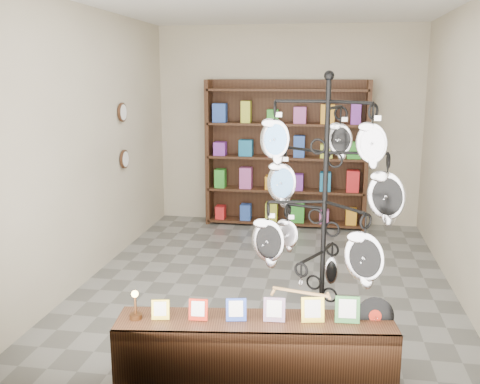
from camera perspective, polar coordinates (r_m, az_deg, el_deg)
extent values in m
plane|color=slate|center=(6.16, 3.00, -9.20)|extent=(5.00, 5.00, 0.00)
plane|color=beige|center=(8.25, 5.10, 7.02)|extent=(4.00, 0.00, 4.00)
plane|color=beige|center=(3.34, -1.57, -0.79)|extent=(4.00, 0.00, 4.00)
plane|color=beige|center=(6.31, -15.26, 5.01)|extent=(0.00, 5.00, 5.00)
plane|color=beige|center=(5.91, 22.88, 3.99)|extent=(0.00, 5.00, 5.00)
plane|color=white|center=(5.77, 3.35, 19.70)|extent=(5.00, 5.00, 0.00)
cylinder|color=black|center=(4.55, 8.44, -17.36)|extent=(0.59, 0.59, 0.03)
cylinder|color=black|center=(4.12, 8.93, -3.91)|extent=(0.05, 0.05, 2.23)
sphere|color=black|center=(3.95, 9.49, 12.14)|extent=(0.07, 0.07, 0.07)
ellipsoid|color=silver|center=(4.46, 9.73, -8.28)|extent=(0.12, 0.07, 0.23)
cube|color=#B4884B|center=(3.99, 6.48, -10.54)|extent=(0.42, 0.11, 0.04)
cube|color=black|center=(4.14, 1.60, -16.66)|extent=(2.08, 0.68, 0.50)
cube|color=yellow|center=(4.06, -8.47, -12.31)|extent=(0.14, 0.06, 0.15)
cube|color=red|center=(4.02, -4.48, -12.40)|extent=(0.14, 0.07, 0.16)
cube|color=#263FA5|center=(3.99, -0.41, -12.44)|extent=(0.15, 0.07, 0.17)
cube|color=#E54C33|center=(3.99, 3.68, -12.41)|extent=(0.16, 0.07, 0.18)
cube|color=yellow|center=(4.01, 7.76, -12.33)|extent=(0.17, 0.08, 0.19)
cube|color=#337233|center=(4.04, 11.38, -12.20)|extent=(0.18, 0.08, 0.19)
cylinder|color=black|center=(4.15, 14.22, -12.69)|extent=(0.28, 0.10, 0.27)
cylinder|color=red|center=(4.14, 14.22, -12.70)|extent=(0.10, 0.04, 0.09)
cylinder|color=#4D2D16|center=(4.12, -11.05, -12.88)|extent=(0.09, 0.09, 0.04)
cylinder|color=#4D2D16|center=(4.08, -11.10, -11.82)|extent=(0.02, 0.02, 0.13)
sphere|color=#FFBF59|center=(4.05, -11.16, -10.62)|extent=(0.05, 0.05, 0.05)
cube|color=black|center=(8.24, 5.01, 4.21)|extent=(2.40, 0.04, 2.20)
cube|color=black|center=(8.26, -3.29, 4.25)|extent=(0.06, 0.36, 2.20)
cube|color=black|center=(8.08, 13.31, 3.76)|extent=(0.06, 0.36, 2.20)
cube|color=black|center=(8.30, 4.79, -3.14)|extent=(2.36, 0.36, 0.04)
cube|color=black|center=(8.18, 4.85, 0.23)|extent=(2.36, 0.36, 0.03)
cube|color=black|center=(8.09, 4.91, 3.70)|extent=(2.36, 0.36, 0.04)
cube|color=black|center=(8.03, 4.98, 7.23)|extent=(2.36, 0.36, 0.04)
cube|color=black|center=(8.00, 5.05, 10.80)|extent=(2.36, 0.36, 0.04)
cylinder|color=black|center=(7.01, -12.45, 8.30)|extent=(0.03, 0.24, 0.24)
cylinder|color=black|center=(7.07, -12.22, 3.45)|extent=(0.03, 0.24, 0.24)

